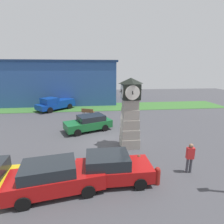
# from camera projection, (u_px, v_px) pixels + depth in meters

# --- Properties ---
(ground_plane) EXTENTS (71.76, 71.76, 0.00)m
(ground_plane) POSITION_uv_depth(u_px,v_px,m) (106.00, 140.00, 14.47)
(ground_plane) COLOR #424247
(clock_tower) EXTENTS (1.60, 1.62, 5.18)m
(clock_tower) POSITION_uv_depth(u_px,v_px,m) (130.00, 114.00, 12.83)
(clock_tower) COLOR #A19B91
(clock_tower) RESTS_ON ground_plane
(bollard_near_tower) EXTENTS (0.31, 0.31, 0.96)m
(bollard_near_tower) POSITION_uv_depth(u_px,v_px,m) (157.00, 175.00, 8.92)
(bollard_near_tower) COLOR maroon
(bollard_near_tower) RESTS_ON ground_plane
(bollard_mid_row) EXTENTS (0.24, 0.24, 1.03)m
(bollard_mid_row) POSITION_uv_depth(u_px,v_px,m) (139.00, 163.00, 10.02)
(bollard_mid_row) COLOR brown
(bollard_mid_row) RESTS_ON ground_plane
(car_near_tower) EXTENTS (4.63, 2.47, 1.55)m
(car_near_tower) POSITION_uv_depth(u_px,v_px,m) (55.00, 177.00, 8.29)
(car_near_tower) COLOR #A51111
(car_near_tower) RESTS_ON ground_plane
(car_by_building) EXTENTS (3.97, 1.96, 1.55)m
(car_by_building) POSITION_uv_depth(u_px,v_px,m) (112.00, 168.00, 9.08)
(car_by_building) COLOR #A51111
(car_by_building) RESTS_ON ground_plane
(car_far_lot) EXTENTS (4.74, 3.42, 1.47)m
(car_far_lot) POSITION_uv_depth(u_px,v_px,m) (89.00, 123.00, 16.68)
(car_far_lot) COLOR #19602D
(car_far_lot) RESTS_ON ground_plane
(pickup_truck) EXTENTS (5.34, 5.23, 1.85)m
(pickup_truck) POSITION_uv_depth(u_px,v_px,m) (56.00, 104.00, 24.98)
(pickup_truck) COLOR navy
(pickup_truck) RESTS_ON ground_plane
(bench) EXTENTS (1.68, 1.11, 0.90)m
(bench) POSITION_uv_depth(u_px,v_px,m) (88.00, 111.00, 22.09)
(bench) COLOR brown
(bench) RESTS_ON ground_plane
(pedestrian_crossing_lot) EXTENTS (0.41, 0.26, 1.77)m
(pedestrian_crossing_lot) POSITION_uv_depth(u_px,v_px,m) (190.00, 156.00, 9.79)
(pedestrian_crossing_lot) COLOR #3F3F47
(pedestrian_crossing_lot) RESTS_ON ground_plane
(warehouse_blue_far) EXTENTS (19.39, 10.11, 7.07)m
(warehouse_blue_far) POSITION_uv_depth(u_px,v_px,m) (60.00, 82.00, 30.73)
(warehouse_blue_far) COLOR #2D5193
(warehouse_blue_far) RESTS_ON ground_plane
(grass_verge_far) EXTENTS (43.05, 5.73, 0.04)m
(grass_verge_far) POSITION_uv_depth(u_px,v_px,m) (86.00, 107.00, 26.94)
(grass_verge_far) COLOR #386B2D
(grass_verge_far) RESTS_ON ground_plane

